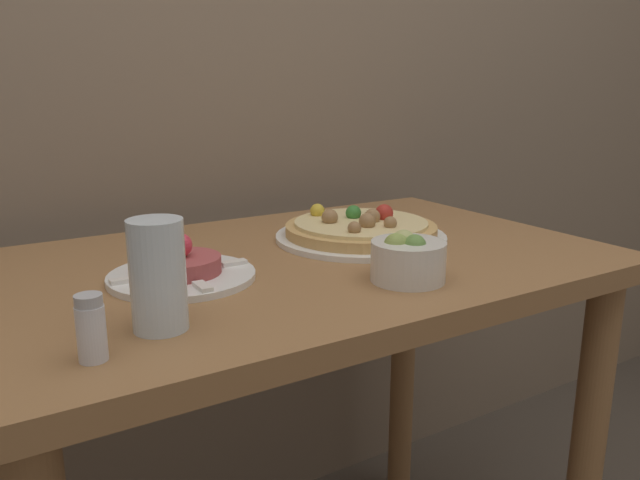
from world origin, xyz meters
The scene contains 6 objects.
dining_table centered at (0.00, 0.32, 0.64)m, with size 1.02×0.65×0.79m.
pizza_plate centered at (0.15, 0.36, 0.80)m, with size 0.31×0.31×0.06m.
tartare_plate centered at (-0.21, 0.31, 0.80)m, with size 0.21×0.21×0.07m.
small_bowl centered at (0.07, 0.13, 0.82)m, with size 0.11×0.11×0.07m.
drinking_glass centered at (-0.29, 0.14, 0.85)m, with size 0.06×0.06×0.13m.
salt_shaker centered at (-0.38, 0.09, 0.82)m, with size 0.03×0.03×0.07m.
Camera 1 is at (-0.49, -0.54, 1.07)m, focal length 35.00 mm.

